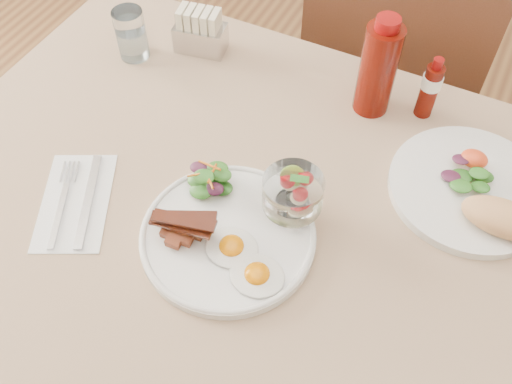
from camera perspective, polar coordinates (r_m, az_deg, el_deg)
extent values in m
plane|color=#53311C|center=(1.61, 2.07, -18.17)|extent=(5.00, 5.00, 0.00)
cylinder|color=#512A19|center=(1.64, -10.98, 6.33)|extent=(0.06, 0.06, 0.71)
cube|color=#512A19|center=(0.95, 3.34, -3.80)|extent=(1.30, 0.85, 0.04)
cube|color=#A08062|center=(0.93, 3.40, -3.10)|extent=(1.33, 0.88, 0.00)
cylinder|color=#512A19|center=(1.72, 4.93, 3.47)|extent=(0.04, 0.04, 0.45)
cylinder|color=#512A19|center=(1.68, 16.26, -0.81)|extent=(0.04, 0.04, 0.45)
cylinder|color=#512A19|center=(1.96, 9.18, 10.62)|extent=(0.04, 0.04, 0.45)
cylinder|color=#512A19|center=(1.93, 19.23, 6.97)|extent=(0.04, 0.04, 0.45)
cube|color=#512A19|center=(1.64, 13.94, 11.00)|extent=(0.42, 0.42, 0.03)
cube|color=#512A19|center=(1.34, 13.28, 13.45)|extent=(0.42, 0.03, 0.46)
cylinder|color=silver|center=(0.91, -2.82, -4.46)|extent=(0.28, 0.28, 0.02)
ellipsoid|color=silver|center=(0.86, 0.10, -8.32)|extent=(0.10, 0.09, 0.01)
ellipsoid|color=orange|center=(0.85, 0.10, -8.16)|extent=(0.04, 0.04, 0.02)
ellipsoid|color=silver|center=(0.88, -2.45, -5.56)|extent=(0.10, 0.09, 0.01)
ellipsoid|color=orange|center=(0.88, -2.47, -5.38)|extent=(0.04, 0.04, 0.02)
cube|color=maroon|center=(0.90, -7.43, -3.43)|extent=(0.02, 0.02, 0.02)
cube|color=maroon|center=(0.89, -7.05, -4.56)|extent=(0.03, 0.03, 0.02)
cube|color=maroon|center=(0.90, -8.82, -3.98)|extent=(0.02, 0.02, 0.02)
cube|color=maroon|center=(0.90, -5.88, -4.01)|extent=(0.02, 0.02, 0.02)
cube|color=maroon|center=(0.89, -8.17, -4.79)|extent=(0.03, 0.03, 0.02)
cube|color=maroon|center=(0.91, -7.92, -2.85)|extent=(0.02, 0.02, 0.02)
cube|color=maroon|center=(0.88, -7.02, -3.48)|extent=(0.02, 0.02, 0.02)
cube|color=maroon|center=(0.89, -7.90, -3.39)|extent=(0.02, 0.02, 0.02)
cube|color=#4F1B0D|center=(0.88, -7.46, -3.06)|extent=(0.10, 0.05, 0.01)
cube|color=#4F1B0D|center=(0.87, -7.51, -3.37)|extent=(0.10, 0.03, 0.01)
cube|color=#4F1B0D|center=(0.88, -7.21, -2.51)|extent=(0.10, 0.06, 0.01)
cube|color=#4F1B0D|center=(0.87, -7.22, -2.85)|extent=(0.10, 0.04, 0.01)
ellipsoid|color=#204D14|center=(0.95, -4.74, 0.67)|extent=(0.05, 0.05, 0.01)
ellipsoid|color=#204D14|center=(0.94, -3.47, 0.41)|extent=(0.05, 0.04, 0.01)
ellipsoid|color=#3A1227|center=(0.96, -4.75, 1.94)|extent=(0.04, 0.04, 0.01)
ellipsoid|color=#204D14|center=(0.94, -5.52, 0.12)|extent=(0.05, 0.04, 0.01)
ellipsoid|color=#204D14|center=(0.95, -5.85, 1.15)|extent=(0.05, 0.04, 0.01)
ellipsoid|color=#3A1227|center=(0.93, -4.19, 0.31)|extent=(0.04, 0.04, 0.01)
ellipsoid|color=#204D14|center=(0.95, -3.89, 2.35)|extent=(0.05, 0.04, 0.01)
ellipsoid|color=#204D14|center=(0.93, -3.45, 1.70)|extent=(0.04, 0.04, 0.01)
ellipsoid|color=#3A1227|center=(0.94, -5.78, 2.47)|extent=(0.04, 0.03, 0.01)
ellipsoid|color=#204D14|center=(0.92, -5.24, 1.56)|extent=(0.05, 0.04, 0.01)
cylinder|color=orange|center=(0.92, -4.40, 1.89)|extent=(0.01, 0.04, 0.01)
cylinder|color=orange|center=(0.93, -4.65, 2.67)|extent=(0.04, 0.01, 0.01)
cylinder|color=orange|center=(0.92, -4.71, 1.28)|extent=(0.03, 0.03, 0.01)
cylinder|color=orange|center=(0.92, -5.61, 1.82)|extent=(0.04, 0.03, 0.01)
cylinder|color=white|center=(0.92, 3.55, -1.87)|extent=(0.05, 0.05, 0.01)
cylinder|color=white|center=(0.91, 3.59, -1.39)|extent=(0.02, 0.02, 0.02)
cylinder|color=white|center=(0.88, 3.71, -0.07)|extent=(0.10, 0.10, 0.05)
cylinder|color=beige|center=(0.90, 3.32, 0.27)|extent=(0.03, 0.03, 0.01)
cylinder|color=beige|center=(0.88, 4.25, -1.08)|extent=(0.03, 0.03, 0.01)
cylinder|color=beige|center=(0.89, 4.47, 0.49)|extent=(0.03, 0.03, 0.01)
cylinder|color=#93C13B|center=(0.88, 3.68, 1.42)|extent=(0.04, 0.04, 0.01)
cone|color=red|center=(0.86, 4.06, -0.17)|extent=(0.03, 0.03, 0.03)
cone|color=red|center=(0.87, 2.80, 1.20)|extent=(0.03, 0.03, 0.03)
cone|color=red|center=(0.87, 4.63, 1.56)|extent=(0.03, 0.03, 0.03)
ellipsoid|color=#38832F|center=(0.85, 4.08, 1.39)|extent=(0.02, 0.01, 0.00)
ellipsoid|color=#38832F|center=(0.85, 4.66, 1.28)|extent=(0.02, 0.01, 0.00)
cylinder|color=silver|center=(1.03, 20.58, 0.36)|extent=(0.27, 0.27, 0.02)
ellipsoid|color=#204D14|center=(1.02, 19.88, 1.53)|extent=(0.05, 0.04, 0.01)
ellipsoid|color=#204D14|center=(1.03, 21.75, 1.48)|extent=(0.04, 0.04, 0.01)
ellipsoid|color=#3A1227|center=(1.01, 18.89, 1.53)|extent=(0.04, 0.04, 0.01)
ellipsoid|color=#204D14|center=(0.99, 19.80, 0.59)|extent=(0.05, 0.04, 0.01)
ellipsoid|color=#204D14|center=(1.00, 21.53, 0.47)|extent=(0.04, 0.03, 0.01)
ellipsoid|color=#3A1227|center=(1.03, 19.80, 3.09)|extent=(0.04, 0.03, 0.01)
ellipsoid|color=#204D14|center=(1.01, 21.42, 1.76)|extent=(0.04, 0.04, 0.01)
ellipsoid|color=red|center=(1.04, 20.91, 2.95)|extent=(0.05, 0.04, 0.03)
ellipsoid|color=tan|center=(0.97, 23.56, -2.33)|extent=(0.15, 0.11, 0.05)
cylinder|color=#520B04|center=(1.07, 12.07, 11.82)|extent=(0.08, 0.08, 0.18)
cylinder|color=maroon|center=(1.01, 13.06, 16.09)|extent=(0.05, 0.05, 0.02)
cylinder|color=#520B04|center=(1.10, 16.91, 9.61)|extent=(0.03, 0.03, 0.11)
cylinder|color=white|center=(1.09, 17.20, 10.49)|extent=(0.04, 0.04, 0.03)
cylinder|color=maroon|center=(1.06, 17.73, 12.11)|extent=(0.02, 0.02, 0.02)
cube|color=silver|center=(1.22, -5.55, 15.09)|extent=(0.11, 0.07, 0.06)
cube|color=beige|center=(1.21, -7.27, 16.60)|extent=(0.02, 0.05, 0.06)
cube|color=beige|center=(1.21, -6.48, 16.50)|extent=(0.02, 0.05, 0.06)
cube|color=beige|center=(1.20, -5.68, 16.39)|extent=(0.02, 0.05, 0.06)
cube|color=beige|center=(1.19, -4.87, 16.27)|extent=(0.02, 0.05, 0.06)
cube|color=beige|center=(1.19, -4.06, 16.15)|extent=(0.02, 0.05, 0.06)
cylinder|color=white|center=(1.21, -12.38, 15.16)|extent=(0.06, 0.06, 0.10)
cylinder|color=silver|center=(1.22, -12.20, 14.36)|extent=(0.05, 0.05, 0.06)
cube|color=white|center=(1.00, -17.60, -0.91)|extent=(0.19, 0.23, 0.00)
cube|color=silver|center=(0.99, -16.43, -0.78)|extent=(0.10, 0.18, 0.00)
cube|color=silver|center=(0.99, -19.11, -2.20)|extent=(0.07, 0.12, 0.00)
cube|color=silver|center=(1.05, -18.76, 1.93)|extent=(0.02, 0.04, 0.00)
cube|color=silver|center=(1.04, -18.34, 1.94)|extent=(0.02, 0.04, 0.00)
cube|color=silver|center=(1.04, -17.91, 1.94)|extent=(0.02, 0.04, 0.00)
cube|color=silver|center=(1.04, -17.48, 1.95)|extent=(0.02, 0.04, 0.00)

